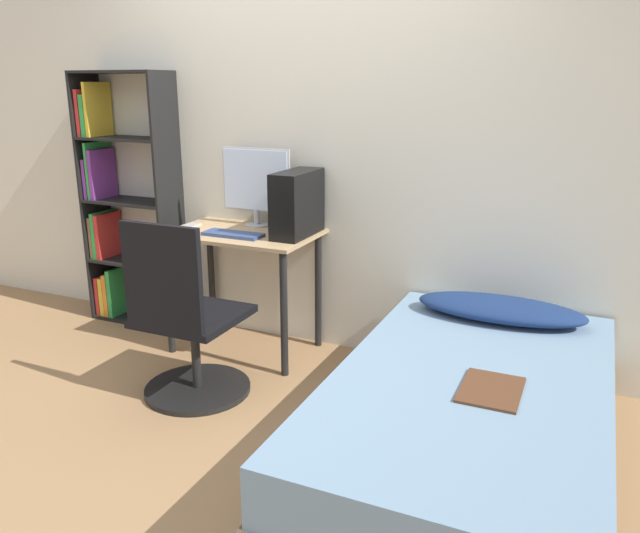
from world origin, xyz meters
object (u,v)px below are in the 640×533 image
bookshelf (119,209)px  pc_tower (297,204)px  bed (468,422)px  keyboard (233,234)px  office_chair (187,333)px  monitor (256,183)px

bookshelf → pc_tower: bearing=-3.4°
bookshelf → bed: (2.66, -0.86, -0.59)m
bookshelf → keyboard: 1.13m
bookshelf → pc_tower: 1.45m
bookshelf → office_chair: bearing=-36.0°
office_chair → monitor: (-0.06, 0.88, 0.68)m
bed → office_chair: bearing=178.8°
office_chair → bookshelf: bearing=144.0°
office_chair → keyboard: bearing=94.9°
office_chair → pc_tower: 1.00m
bookshelf → pc_tower: size_ratio=4.16×
bookshelf → pc_tower: bookshelf is taller
pc_tower → monitor: bearing=159.8°
bed → keyboard: 1.77m
bed → bookshelf: bearing=162.0°
bookshelf → keyboard: bearing=-13.4°
bed → monitor: monitor is taller
office_chair → pc_tower: (0.30, 0.75, 0.59)m
bed → monitor: bearing=150.0°
bed → keyboard: size_ratio=5.49×
bookshelf → keyboard: bookshelf is taller
bookshelf → monitor: size_ratio=3.52×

